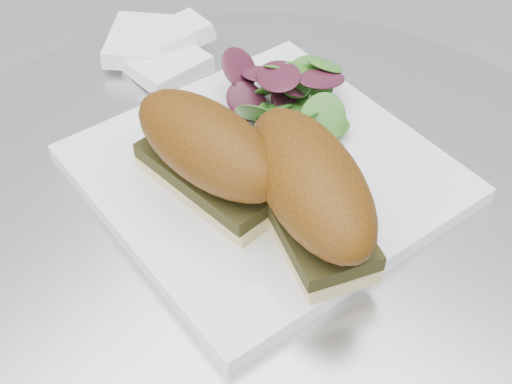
% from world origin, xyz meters
% --- Properties ---
extents(plate, '(0.34, 0.34, 0.02)m').
position_xyz_m(plate, '(-0.04, 0.06, 0.74)').
color(plate, white).
rests_on(plate, table).
extents(sandwich_left, '(0.16, 0.09, 0.08)m').
position_xyz_m(sandwich_left, '(-0.06, 0.01, 0.79)').
color(sandwich_left, beige).
rests_on(sandwich_left, plate).
extents(sandwich_right, '(0.18, 0.15, 0.08)m').
position_xyz_m(sandwich_right, '(0.03, 0.03, 0.79)').
color(sandwich_right, beige).
rests_on(sandwich_right, plate).
extents(salad, '(0.11, 0.11, 0.05)m').
position_xyz_m(salad, '(-0.07, 0.14, 0.77)').
color(salad, '#4C872C').
rests_on(salad, plate).
extents(napkin, '(0.15, 0.15, 0.02)m').
position_xyz_m(napkin, '(-0.23, 0.13, 0.74)').
color(napkin, white).
rests_on(napkin, table).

